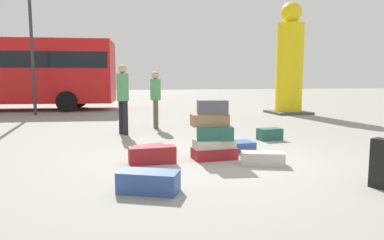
{
  "coord_description": "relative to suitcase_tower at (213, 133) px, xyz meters",
  "views": [
    {
      "loc": [
        -1.86,
        -5.59,
        1.42
      ],
      "look_at": [
        -0.12,
        2.0,
        0.49
      ],
      "focal_mm": 32.3,
      "sensor_mm": 36.0,
      "label": 1
    }
  ],
  "objects": [
    {
      "name": "person_bearded_onlooker",
      "position": [
        -0.53,
        4.02,
        0.52
      ],
      "size": [
        0.3,
        0.34,
        1.63
      ],
      "rotation": [
        0.0,
        0.0,
        -1.58
      ],
      "color": "brown",
      "rests_on": "ground"
    },
    {
      "name": "suitcase_navy_white_trunk",
      "position": [
        -1.32,
        -1.61,
        -0.32
      ],
      "size": [
        0.83,
        0.63,
        0.27
      ],
      "primitive_type": "cube",
      "rotation": [
        0.0,
        0.0,
        -0.42
      ],
      "color": "#334F99",
      "rests_on": "ground"
    },
    {
      "name": "yellow_dummy_statue",
      "position": [
        5.33,
        7.14,
        1.54
      ],
      "size": [
        1.52,
        1.52,
        4.48
      ],
      "color": "yellow",
      "rests_on": "ground"
    },
    {
      "name": "suitcase_navy_foreground_near",
      "position": [
        0.62,
        0.51,
        -0.36
      ],
      "size": [
        0.74,
        0.51,
        0.19
      ],
      "primitive_type": "cube",
      "rotation": [
        0.0,
        0.0,
        0.11
      ],
      "color": "#334F99",
      "rests_on": "ground"
    },
    {
      "name": "suitcase_maroon_behind_tower",
      "position": [
        -1.06,
        0.56,
        -0.37
      ],
      "size": [
        0.66,
        0.5,
        0.18
      ],
      "primitive_type": "cube",
      "rotation": [
        0.0,
        0.0,
        0.3
      ],
      "color": "maroon",
      "rests_on": "ground"
    },
    {
      "name": "suitcase_tower",
      "position": [
        0.0,
        0.0,
        0.0
      ],
      "size": [
        0.79,
        0.55,
        1.05
      ],
      "color": "maroon",
      "rests_on": "ground"
    },
    {
      "name": "suitcase_teal_foreground_far",
      "position": [
        1.83,
        1.53,
        -0.32
      ],
      "size": [
        0.57,
        0.34,
        0.27
      ],
      "primitive_type": "cube",
      "rotation": [
        0.0,
        0.0,
        0.07
      ],
      "color": "#26594C",
      "rests_on": "ground"
    },
    {
      "name": "person_tourist_with_camera",
      "position": [
        -1.48,
        3.1,
        0.61
      ],
      "size": [
        0.3,
        0.31,
        1.78
      ],
      "rotation": [
        0.0,
        0.0,
        -1.05
      ],
      "color": "black",
      "rests_on": "ground"
    },
    {
      "name": "suitcase_maroon_right_side",
      "position": [
        -1.11,
        -0.13,
        -0.31
      ],
      "size": [
        0.79,
        0.32,
        0.29
      ],
      "primitive_type": "cube",
      "rotation": [
        0.0,
        0.0,
        0.05
      ],
      "color": "maroon",
      "rests_on": "ground"
    },
    {
      "name": "lamp_post",
      "position": [
        -4.74,
        8.82,
        3.63
      ],
      "size": [
        0.36,
        0.36,
        6.28
      ],
      "color": "#333338",
      "rests_on": "ground"
    },
    {
      "name": "suitcase_cream_left_side",
      "position": [
        0.67,
        -0.63,
        -0.35
      ],
      "size": [
        0.76,
        0.51,
        0.22
      ],
      "primitive_type": "cube",
      "rotation": [
        0.0,
        0.0,
        -0.33
      ],
      "color": "beige",
      "rests_on": "ground"
    },
    {
      "name": "ground_plane",
      "position": [
        0.13,
        -0.25,
        -0.46
      ],
      "size": [
        80.0,
        80.0,
        0.0
      ],
      "primitive_type": "plane",
      "color": "gray"
    }
  ]
}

